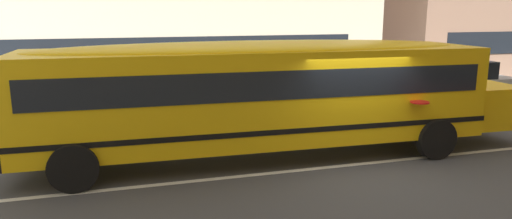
% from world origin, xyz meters
% --- Properties ---
extents(ground_plane, '(400.00, 400.00, 0.00)m').
position_xyz_m(ground_plane, '(0.00, 0.00, 0.00)').
color(ground_plane, '#424244').
extents(sidewalk_far, '(120.00, 3.00, 0.01)m').
position_xyz_m(sidewalk_far, '(0.00, 8.27, 0.01)').
color(sidewalk_far, gray).
rests_on(sidewalk_far, ground_plane).
extents(lane_centreline, '(110.00, 0.16, 0.01)m').
position_xyz_m(lane_centreline, '(0.00, 0.00, 0.00)').
color(lane_centreline, silver).
rests_on(lane_centreline, ground_plane).
extents(school_bus, '(12.72, 3.23, 2.83)m').
position_xyz_m(school_bus, '(-1.70, 1.20, 1.68)').
color(school_bus, yellow).
rests_on(school_bus, ground_plane).
extents(parked_car_silver_end_of_row, '(3.97, 2.01, 1.64)m').
position_xyz_m(parked_car_silver_end_of_row, '(7.46, 5.44, 0.84)').
color(parked_car_silver_end_of_row, '#B7BABF').
rests_on(parked_car_silver_end_of_row, ground_plane).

